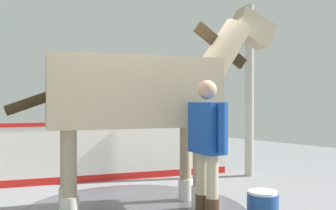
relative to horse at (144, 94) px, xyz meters
name	(u,v)px	position (x,y,z in m)	size (l,w,h in m)	color
ground_plane	(125,206)	(-0.29, -0.09, -1.47)	(16.00, 16.00, 0.02)	gray
wet_patch	(134,210)	(-0.05, -0.13, -1.45)	(2.84, 2.84, 0.00)	#4C4C54
barrier_wall	(108,153)	(-1.78, 0.53, -0.99)	(1.66, 4.21, 1.02)	white
roof_post_near	(249,91)	(-0.48, 2.73, 0.10)	(0.16, 0.16, 3.12)	#B7B2A8
horse	(144,94)	(0.00, 0.00, 0.00)	(1.61, 3.36, 2.66)	tan
handler	(207,142)	(0.92, 0.18, -0.54)	(0.64, 0.31, 1.60)	#47331E
wash_bucket	(263,208)	(1.30, 0.68, -1.27)	(0.35, 0.35, 0.37)	#1E478C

